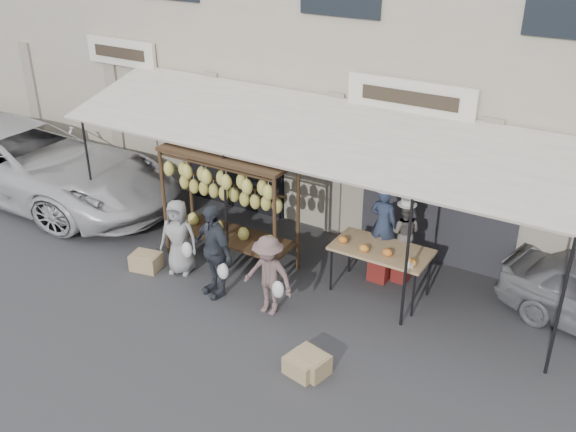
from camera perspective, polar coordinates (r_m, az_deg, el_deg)
name	(u,v)px	position (r m, az deg, el deg)	size (l,w,h in m)	color
ground_plane	(237,314)	(11.04, -4.58, -8.64)	(90.00, 90.00, 0.00)	#2D2D30
shophouse	(400,32)	(15.00, 9.96, 15.83)	(24.00, 6.15, 7.30)	#AFA68B
awning	(306,132)	(11.57, 1.58, 7.51)	(10.00, 2.35, 2.92)	beige
banana_rack	(227,188)	(11.77, -5.48, 2.52)	(2.60, 0.90, 2.24)	#442E1A
produce_table	(380,251)	(11.18, 8.22, -3.11)	(1.70, 0.90, 1.04)	#A38757
vendor_left	(383,223)	(11.47, 8.45, -0.60)	(0.49, 0.32, 1.34)	#28344D
vendor_right	(405,232)	(11.58, 10.33, -1.44)	(0.57, 0.44, 1.17)	#5B5552
customer_left	(179,237)	(11.96, -9.69, -1.86)	(0.71, 0.46, 1.46)	gray
customer_mid	(213,251)	(11.16, -6.64, -3.07)	(1.01, 0.42, 1.73)	#31363F
customer_right	(268,276)	(10.66, -1.76, -5.32)	(0.93, 0.53, 1.44)	#6A534F
stool_left	(380,267)	(11.92, 8.16, -4.53)	(0.35, 0.35, 0.49)	maroon
stool_right	(401,270)	(11.97, 10.02, -4.78)	(0.29, 0.29, 0.41)	maroon
crate_near_a	(310,363)	(9.74, 1.99, -12.94)	(0.53, 0.40, 0.32)	tan
crate_near_b	(302,366)	(9.71, 1.22, -13.20)	(0.48, 0.36, 0.29)	tan
crate_far	(146,261)	(12.44, -12.49, -3.97)	(0.53, 0.40, 0.32)	tan
van	(16,142)	(16.29, -23.00, 6.09)	(2.70, 5.86, 2.44)	silver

